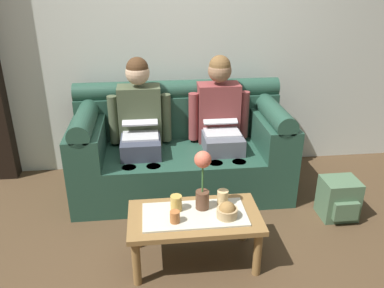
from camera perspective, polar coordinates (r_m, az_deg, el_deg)
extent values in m
plane|color=#4C3823|center=(2.86, 0.61, -17.70)|extent=(14.00, 14.00, 0.00)
cube|color=silver|center=(3.85, -2.53, 17.25)|extent=(6.00, 0.12, 2.90)
cube|color=#234738|center=(3.64, -1.50, -3.66)|extent=(1.91, 0.88, 0.42)
cube|color=#234738|center=(3.78, -2.01, 4.17)|extent=(1.91, 0.22, 0.40)
cylinder|color=#234738|center=(3.70, -2.07, 7.87)|extent=(1.91, 0.18, 0.18)
cube|color=#234738|center=(3.53, -14.87, 0.81)|extent=(0.28, 0.88, 0.28)
cylinder|color=#234738|center=(3.46, -15.19, 3.63)|extent=(0.18, 0.88, 0.18)
cube|color=#234738|center=(3.65, 11.30, 1.95)|extent=(0.28, 0.88, 0.28)
cylinder|color=#234738|center=(3.59, 11.54, 4.70)|extent=(0.18, 0.88, 0.18)
cube|color=#383D4C|center=(3.46, -7.42, -0.21)|extent=(0.34, 0.40, 0.15)
cylinder|color=#383D4C|center=(3.36, -8.90, -6.54)|extent=(0.12, 0.12, 0.42)
cylinder|color=#383D4C|center=(3.35, -5.47, -6.40)|extent=(0.12, 0.12, 0.42)
cube|color=#475138|center=(3.61, -7.56, 4.17)|extent=(0.38, 0.22, 0.54)
cylinder|color=#475138|center=(3.59, -11.30, 3.47)|extent=(0.09, 0.09, 0.44)
cylinder|color=#475138|center=(3.58, -3.78, 3.82)|extent=(0.09, 0.09, 0.44)
sphere|color=tan|center=(3.47, -7.92, 10.20)|extent=(0.21, 0.21, 0.21)
sphere|color=#472D19|center=(3.47, -7.95, 10.84)|extent=(0.19, 0.19, 0.19)
cube|color=silver|center=(3.44, -7.49, 1.18)|extent=(0.31, 0.22, 0.02)
cube|color=silver|center=(3.53, -7.57, 3.67)|extent=(0.31, 0.21, 0.07)
cube|color=black|center=(3.52, -7.57, 3.58)|extent=(0.27, 0.18, 0.05)
cube|color=#595B66|center=(3.51, 4.40, 0.33)|extent=(0.34, 0.40, 0.15)
cylinder|color=#595B66|center=(3.39, 3.39, -5.92)|extent=(0.12, 0.12, 0.42)
cylinder|color=#595B66|center=(3.43, 6.70, -5.70)|extent=(0.12, 0.12, 0.42)
cube|color=brown|center=(3.66, 3.81, 4.62)|extent=(0.38, 0.22, 0.54)
cylinder|color=brown|center=(3.60, 0.22, 3.98)|extent=(0.09, 0.09, 0.44)
cylinder|color=brown|center=(3.68, 7.53, 4.23)|extent=(0.09, 0.09, 0.44)
sphere|color=#936B4C|center=(3.53, 4.04, 10.58)|extent=(0.21, 0.21, 0.21)
sphere|color=brown|center=(3.52, 4.06, 11.21)|extent=(0.19, 0.19, 0.19)
cube|color=silver|center=(3.50, 4.39, 1.70)|extent=(0.31, 0.22, 0.02)
cube|color=silver|center=(3.60, 3.98, 4.14)|extent=(0.31, 0.20, 0.11)
cube|color=black|center=(3.60, 4.01, 4.03)|extent=(0.27, 0.17, 0.09)
cube|color=olive|center=(2.72, 0.37, -10.60)|extent=(0.90, 0.48, 0.04)
cube|color=beige|center=(2.70, 0.37, -10.18)|extent=(0.70, 0.34, 0.01)
cylinder|color=olive|center=(2.67, -8.07, -16.69)|extent=(0.06, 0.06, 0.34)
cylinder|color=olive|center=(2.75, 9.47, -15.40)|extent=(0.06, 0.06, 0.34)
cylinder|color=olive|center=(2.97, -7.95, -11.90)|extent=(0.06, 0.06, 0.34)
cylinder|color=olive|center=(3.04, 7.56, -10.91)|extent=(0.06, 0.06, 0.34)
cylinder|color=brown|center=(2.72, 1.51, -8.09)|extent=(0.09, 0.09, 0.13)
cylinder|color=#3D7538|center=(2.64, 1.55, -5.02)|extent=(0.01, 0.01, 0.20)
sphere|color=#E0664C|center=(2.57, 1.58, -2.26)|extent=(0.11, 0.11, 0.11)
cylinder|color=tan|center=(2.66, 5.10, -9.88)|extent=(0.14, 0.14, 0.06)
sphere|color=olive|center=(2.65, 5.12, -9.47)|extent=(0.11, 0.11, 0.11)
cylinder|color=gold|center=(2.71, -2.30, -8.55)|extent=(0.08, 0.08, 0.11)
cylinder|color=#B26633|center=(2.60, -2.50, -10.50)|extent=(0.07, 0.07, 0.08)
cylinder|color=#DBB77A|center=(2.78, 4.48, -7.76)|extent=(0.08, 0.08, 0.11)
cube|color=#4C6B4C|center=(3.49, 20.47, -7.38)|extent=(0.29, 0.25, 0.34)
cube|color=#4C6B4C|center=(3.41, 21.42, -9.08)|extent=(0.20, 0.05, 0.15)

